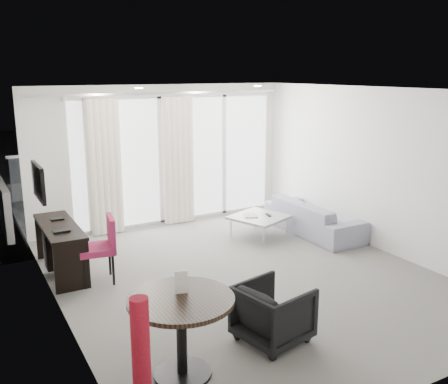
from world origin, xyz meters
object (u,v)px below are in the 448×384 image
red_lamp (142,368)px  tub_armchair (273,313)px  desk_chair (97,250)px  rattan_chair_b (196,179)px  desk (61,249)px  rattan_chair_a (189,184)px  coffee_table (259,226)px  sofa (313,217)px  round_table (182,337)px

red_lamp → tub_armchair: red_lamp is taller
desk_chair → rattan_chair_b: (3.36, 3.86, -0.09)m
desk → rattan_chair_a: size_ratio=2.03×
red_lamp → coffee_table: (3.45, 3.67, -0.40)m
desk → tub_armchair: (1.61, -3.02, -0.04)m
rattan_chair_a → desk_chair: bearing=-109.3°
desk → rattan_chair_b: (3.73, 3.29, 0.01)m
desk → sofa: desk is taller
sofa → rattan_chair_a: size_ratio=2.68×
tub_armchair → rattan_chair_a: 6.16m
tub_armchair → coffee_table: 3.46m
desk → sofa: size_ratio=0.76×
tub_armchair → rattan_chair_a: rattan_chair_a is taller
desk → red_lamp: (-0.11, -3.71, 0.23)m
round_table → rattan_chair_b: size_ratio=1.36×
round_table → sofa: bearing=36.3°
desk_chair → coffee_table: desk_chair is taller
sofa → rattan_chair_b: 3.65m
tub_armchair → red_lamp: bearing=99.9°
desk_chair → coffee_table: 3.04m
desk_chair → sofa: bearing=12.9°
round_table → tub_armchair: bearing=5.5°
desk_chair → tub_armchair: 2.75m
desk → rattan_chair_a: rattan_chair_a is taller
tub_armchair → rattan_chair_a: (1.75, 5.91, 0.06)m
desk → red_lamp: red_lamp is taller
tub_armchair → rattan_chair_b: (2.12, 6.31, 0.05)m
desk_chair → rattan_chair_b: size_ratio=1.24×
rattan_chair_b → sofa: bearing=-99.3°
red_lamp → coffee_table: 5.06m
tub_armchair → sofa: size_ratio=0.35×
coffee_table → rattan_chair_b: bearing=83.5°
rattan_chair_b → round_table: bearing=-135.6°
coffee_table → rattan_chair_a: rattan_chair_a is taller
red_lamp → rattan_chair_b: red_lamp is taller
round_table → coffee_table: size_ratio=1.18×
sofa → rattan_chair_b: (-0.60, 3.60, 0.08)m
desk → red_lamp: size_ratio=1.29×
round_table → sofa: 4.76m
sofa → coffee_table: bearing=74.5°
tub_armchair → rattan_chair_a: bearing=-28.4°
desk → coffee_table: 3.35m
round_table → rattan_chair_a: size_ratio=1.34×
coffee_table → sofa: (0.98, -0.27, 0.10)m
desk → sofa: 4.34m
sofa → rattan_chair_a: (-0.97, 3.20, 0.08)m
coffee_table → tub_armchair: bearing=-120.3°
desk → desk_chair: size_ratio=1.66×
tub_armchair → coffee_table: (1.74, 2.98, -0.13)m
red_lamp → rattan_chair_a: bearing=62.3°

